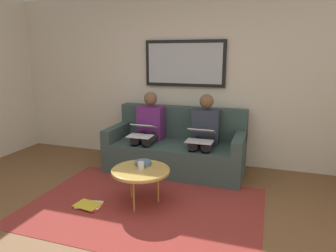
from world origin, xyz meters
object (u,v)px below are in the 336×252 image
magazine_stack (89,205)px  laptop_white (142,130)px  bowl (143,163)px  cup (141,166)px  person_left (204,133)px  framed_mirror (185,64)px  laptop_silver (201,135)px  coffee_table (141,171)px  person_right (148,128)px  couch (177,148)px

magazine_stack → laptop_white: bearing=-98.1°
bowl → laptop_white: 0.85m
cup → magazine_stack: 0.74m
bowl → person_left: (-0.52, -1.00, 0.17)m
framed_mirror → cup: bearing=87.8°
laptop_silver → coffee_table: bearing=62.1°
person_right → laptop_white: size_ratio=3.04×
couch → person_left: bearing=170.9°
couch → coffee_table: (0.06, 1.22, 0.09)m
coffee_table → bowl: 0.16m
laptop_white → couch: bearing=-144.5°
person_left → person_right: same height
person_right → couch: bearing=-170.9°
person_left → laptop_silver: 0.24m
couch → framed_mirror: (0.00, -0.39, 1.24)m
couch → laptop_white: size_ratio=5.29×
framed_mirror → cup: framed_mirror is taller
cup → laptop_white: bearing=-67.9°
couch → bowl: 1.08m
person_left → laptop_white: size_ratio=3.04×
bowl → laptop_white: size_ratio=0.51×
person_right → magazine_stack: bearing=83.3°
magazine_stack → coffee_table: bearing=-154.1°
magazine_stack → person_right: bearing=-96.7°
laptop_silver → couch: bearing=-35.4°
laptop_silver → laptop_white: 0.85m
coffee_table → laptop_white: size_ratio=1.77×
couch → coffee_table: 1.22m
person_left → laptop_silver: bearing=90.0°
laptop_silver → person_right: bearing=-15.4°
person_left → laptop_silver: size_ratio=3.09×
bowl → magazine_stack: size_ratio=0.58×
cup → bowl: 0.14m
couch → laptop_white: (0.43, 0.30, 0.32)m
bowl → laptop_white: bearing=-66.4°
framed_mirror → laptop_white: (0.43, 0.69, -0.92)m
coffee_table → laptop_white: laptop_white is taller
person_right → laptop_white: bearing=90.0°
laptop_white → person_left: bearing=-164.6°
framed_mirror → person_left: framed_mirror is taller
person_left → laptop_white: person_left is taller
person_right → laptop_white: (-0.00, 0.23, 0.02)m
cup → laptop_silver: size_ratio=0.24×
laptop_white → magazine_stack: laptop_white is taller
laptop_silver → magazine_stack: bearing=49.1°
cup → person_left: bearing=-113.2°
person_right → laptop_silver: bearing=164.6°
coffee_table → magazine_stack: size_ratio=2.04×
framed_mirror → laptop_white: framed_mirror is taller
coffee_table → couch: bearing=-92.8°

